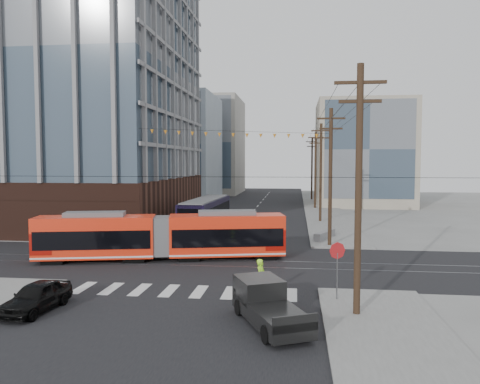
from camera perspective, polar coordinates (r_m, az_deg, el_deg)
The scene contains 18 objects.
ground at distance 28.13m, azimuth -5.36°, elevation -10.32°, with size 160.00×160.00×0.00m, color slate.
office_building at distance 57.40m, azimuth -22.61°, elevation 10.97°, with size 30.00×25.00×28.60m, color #381E16.
bg_bldg_nw_near at distance 81.92m, azimuth -9.32°, elevation 5.25°, with size 18.00×16.00×18.00m, color #8C99A5.
bg_bldg_ne_near at distance 75.35m, azimuth 14.70°, elevation 4.55°, with size 14.00×14.00×16.00m, color gray.
bg_bldg_nw_far at distance 100.67m, azimuth -4.49°, elevation 5.58°, with size 16.00×18.00×20.00m, color gray.
bg_bldg_ne_far at distance 95.43m, azimuth 14.26°, elevation 3.77°, with size 16.00×16.00×14.00m, color #8C99A5.
utility_pole_near at distance 20.87m, azimuth 14.25°, elevation -0.03°, with size 0.30×0.30×11.00m, color black.
utility_pole_far at distance 82.71m, azimuth 8.76°, elevation 2.82°, with size 0.30×0.30×11.00m, color black.
streetcar at distance 32.91m, azimuth -9.48°, elevation -5.38°, with size 16.94×2.38×3.26m, color red, non-canonical shape.
city_bus at distance 45.36m, azimuth -4.18°, elevation -2.78°, with size 2.54×11.71×3.32m, color black, non-canonical shape.
pickup_truck at distance 19.94m, azimuth 3.74°, elevation -13.71°, with size 1.80×5.03×1.71m, color black, non-canonical shape.
black_sedan at distance 23.71m, azimuth -23.58°, elevation -11.62°, with size 1.60×3.97×1.35m, color black.
parked_car_silver at distance 41.43m, azimuth -9.05°, elevation -4.81°, with size 1.44×4.14×1.36m, color #9CA0B0.
parked_car_white at distance 47.72m, azimuth -6.25°, elevation -3.58°, with size 2.07×5.08×1.48m, color silver.
parked_car_grey at distance 50.62m, azimuth -5.76°, elevation -3.31°, with size 1.99×4.31×1.20m, color slate.
pedestrian at distance 24.21m, azimuth 2.57°, elevation -10.35°, with size 0.68×0.45×1.87m, color #A9FD27.
stop_sign at distance 23.48m, azimuth 11.75°, elevation -9.78°, with size 0.83×0.83×2.75m, color #B0171B, non-canonical shape.
jersey_barrier at distance 41.30m, azimuth 10.29°, elevation -5.26°, with size 0.88×3.89×0.78m, color gray.
Camera 1 is at (5.82, -26.65, 6.85)m, focal length 35.00 mm.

